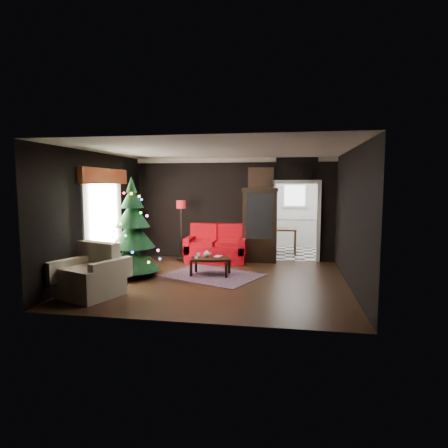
% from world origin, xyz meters
% --- Properties ---
extents(floor, '(5.50, 5.50, 0.00)m').
position_xyz_m(floor, '(0.00, 0.00, 0.00)').
color(floor, black).
rests_on(floor, ground).
extents(ceiling, '(5.50, 5.50, 0.00)m').
position_xyz_m(ceiling, '(0.00, 0.00, 2.80)').
color(ceiling, white).
rests_on(ceiling, ground).
extents(wall_back, '(5.50, 0.00, 5.50)m').
position_xyz_m(wall_back, '(0.00, 2.50, 1.40)').
color(wall_back, black).
rests_on(wall_back, ground).
extents(wall_front, '(5.50, 0.00, 5.50)m').
position_xyz_m(wall_front, '(0.00, -2.50, 1.40)').
color(wall_front, black).
rests_on(wall_front, ground).
extents(wall_left, '(0.00, 5.50, 5.50)m').
position_xyz_m(wall_left, '(-2.75, 0.00, 1.40)').
color(wall_left, black).
rests_on(wall_left, ground).
extents(wall_right, '(0.00, 5.50, 5.50)m').
position_xyz_m(wall_right, '(2.75, 0.00, 1.40)').
color(wall_right, black).
rests_on(wall_right, ground).
extents(doorway, '(1.10, 0.10, 2.10)m').
position_xyz_m(doorway, '(1.70, 2.50, 1.05)').
color(doorway, white).
rests_on(doorway, ground).
extents(left_window, '(0.05, 1.60, 1.40)m').
position_xyz_m(left_window, '(-2.71, 0.20, 1.45)').
color(left_window, white).
rests_on(left_window, wall_left).
extents(valance, '(0.12, 2.10, 0.35)m').
position_xyz_m(valance, '(-2.63, 0.20, 2.27)').
color(valance, '#A33F22').
rests_on(valance, wall_left).
extents(kitchen_floor, '(3.00, 3.00, 0.00)m').
position_xyz_m(kitchen_floor, '(1.70, 4.00, 0.00)').
color(kitchen_floor, silver).
rests_on(kitchen_floor, ground).
extents(kitchen_window, '(0.70, 0.06, 0.70)m').
position_xyz_m(kitchen_window, '(1.70, 5.45, 1.70)').
color(kitchen_window, white).
rests_on(kitchen_window, ground).
extents(rug, '(2.51, 2.22, 0.01)m').
position_xyz_m(rug, '(-0.21, 0.47, 0.01)').
color(rug, '#43323C').
rests_on(rug, ground).
extents(loveseat, '(1.70, 0.90, 1.00)m').
position_xyz_m(loveseat, '(-0.40, 2.05, 0.50)').
color(loveseat, maroon).
rests_on(loveseat, ground).
extents(curio_cabinet, '(0.90, 0.45, 1.90)m').
position_xyz_m(curio_cabinet, '(0.75, 2.27, 0.95)').
color(curio_cabinet, black).
rests_on(curio_cabinet, ground).
extents(floor_lamp, '(0.29, 0.29, 1.63)m').
position_xyz_m(floor_lamp, '(-1.39, 2.08, 0.83)').
color(floor_lamp, black).
rests_on(floor_lamp, ground).
extents(christmas_tree, '(1.51, 1.51, 2.27)m').
position_xyz_m(christmas_tree, '(-1.95, 0.10, 1.05)').
color(christmas_tree, black).
rests_on(christmas_tree, ground).
extents(armchair, '(1.29, 1.29, 1.01)m').
position_xyz_m(armchair, '(-2.12, -1.49, 0.46)').
color(armchair, tan).
rests_on(armchair, ground).
extents(coffee_table, '(0.96, 0.68, 0.39)m').
position_xyz_m(coffee_table, '(-0.24, 0.50, 0.21)').
color(coffee_table, black).
rests_on(coffee_table, rug).
extents(teapot, '(0.21, 0.21, 0.15)m').
position_xyz_m(teapot, '(-0.35, 0.58, 0.48)').
color(teapot, silver).
rests_on(teapot, coffee_table).
extents(cup_a, '(0.08, 0.08, 0.07)m').
position_xyz_m(cup_a, '(-0.58, 0.71, 0.44)').
color(cup_a, silver).
rests_on(cup_a, coffee_table).
extents(cup_b, '(0.10, 0.10, 0.07)m').
position_xyz_m(cup_b, '(-0.54, 0.35, 0.44)').
color(cup_b, white).
rests_on(cup_b, coffee_table).
extents(book, '(0.15, 0.05, 0.21)m').
position_xyz_m(book, '(-0.18, 0.69, 0.51)').
color(book, gray).
rests_on(book, coffee_table).
extents(wall_clock, '(0.32, 0.32, 0.06)m').
position_xyz_m(wall_clock, '(1.95, 2.45, 2.38)').
color(wall_clock, silver).
rests_on(wall_clock, wall_back).
extents(painting, '(0.62, 0.05, 0.52)m').
position_xyz_m(painting, '(0.75, 2.46, 2.25)').
color(painting, '#A6724E').
rests_on(painting, wall_back).
extents(kitchen_counter, '(1.80, 0.60, 0.90)m').
position_xyz_m(kitchen_counter, '(1.70, 5.20, 0.45)').
color(kitchen_counter, silver).
rests_on(kitchen_counter, ground).
extents(kitchen_table, '(0.70, 0.70, 0.75)m').
position_xyz_m(kitchen_table, '(1.40, 3.70, 0.38)').
color(kitchen_table, '#563C19').
rests_on(kitchen_table, ground).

